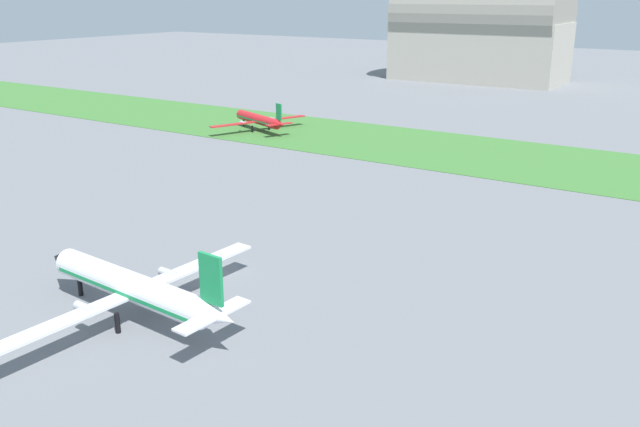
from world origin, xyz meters
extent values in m
plane|color=slate|center=(0.00, 0.00, 0.00)|extent=(600.00, 600.00, 0.00)
cube|color=#3D7533|center=(0.00, 60.79, 0.04)|extent=(360.00, 28.00, 0.08)
cylinder|color=red|center=(-39.89, 56.92, 2.24)|extent=(13.23, 6.61, 1.87)
cone|color=black|center=(-46.86, 59.62, 2.24)|extent=(2.41, 2.39, 1.83)
cone|color=red|center=(-32.56, 54.08, 2.48)|extent=(3.05, 2.52, 1.68)
cube|color=#198C4C|center=(-39.89, 56.92, 2.10)|extent=(12.55, 6.38, 0.26)
cube|color=red|center=(-41.40, 51.99, 1.92)|extent=(4.94, 10.07, 0.19)
cube|color=red|center=(-37.68, 61.58, 1.92)|extent=(4.94, 10.07, 0.19)
cylinder|color=#B7BABF|center=(-41.21, 53.90, 1.92)|extent=(1.61, 1.10, 0.60)
cylinder|color=#B7BABF|center=(-38.84, 60.04, 1.92)|extent=(1.61, 1.10, 0.60)
cube|color=#198C4C|center=(-32.91, 54.21, 4.68)|extent=(1.65, 0.82, 2.99)
cube|color=red|center=(-33.38, 52.99, 2.43)|extent=(1.99, 2.85, 0.15)
cube|color=red|center=(-32.44, 55.43, 2.43)|extent=(1.99, 2.85, 0.15)
cylinder|color=black|center=(-45.12, 58.95, 0.65)|extent=(0.34, 0.34, 1.31)
cylinder|color=black|center=(-39.68, 54.85, 0.65)|extent=(0.34, 0.34, 1.31)
cylinder|color=black|center=(-38.34, 58.31, 0.65)|extent=(0.34, 0.34, 1.31)
cylinder|color=white|center=(-0.38, -10.47, 2.83)|extent=(17.12, 3.50, 2.36)
cone|color=black|center=(-9.81, -9.84, 2.83)|extent=(2.51, 2.47, 2.31)
cone|color=white|center=(9.51, -11.14, 3.13)|extent=(3.44, 2.34, 2.13)
cube|color=#198C4C|center=(-0.38, -10.47, 2.66)|extent=(16.18, 3.48, 0.33)
cube|color=white|center=(-0.35, -16.98, 2.42)|extent=(2.52, 13.07, 0.24)
cube|color=white|center=(0.53, -4.02, 2.42)|extent=(2.52, 13.07, 0.24)
cylinder|color=#B7BABF|center=(-0.85, -14.61, 2.42)|extent=(1.94, 0.88, 0.76)
cylinder|color=#B7BABF|center=(-0.29, -6.31, 2.42)|extent=(1.94, 0.88, 0.76)
cube|color=#198C4C|center=(9.04, -11.11, 5.90)|extent=(2.14, 0.43, 3.78)
cube|color=white|center=(8.93, -12.76, 3.07)|extent=(1.64, 3.39, 0.19)
cube|color=white|center=(9.15, -9.46, 3.07)|extent=(1.64, 3.39, 0.19)
cylinder|color=black|center=(-7.45, -10.00, 0.83)|extent=(0.43, 0.43, 1.65)
cylinder|color=black|center=(0.64, -12.88, 0.83)|extent=(0.43, 0.43, 1.65)
cylinder|color=black|center=(0.95, -8.22, 0.83)|extent=(0.43, 0.43, 1.65)
cube|color=#B2AD9E|center=(-32.45, 154.77, 8.59)|extent=(49.17, 23.91, 17.18)
cylinder|color=gray|center=(-32.45, 154.77, 19.57)|extent=(48.19, 26.30, 26.30)
camera|label=1|loc=(39.35, -43.64, 25.28)|focal=37.64mm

